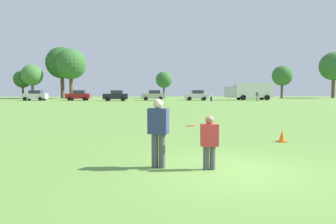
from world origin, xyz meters
name	(u,v)px	position (x,y,z in m)	size (l,w,h in m)	color
ground_plane	(231,170)	(0.00, 0.00, 0.00)	(154.95, 154.95, 0.00)	#608C3D
player_thrower	(158,129)	(-1.83, 0.37, 1.02)	(0.58, 0.44, 1.80)	#4C4C51
player_defender	(209,140)	(-0.54, 0.10, 0.77)	(0.44, 0.26, 1.38)	#4C4C51
frisbee	(191,126)	(-0.98, 0.26, 1.11)	(0.27, 0.27, 0.07)	#E54C33
traffic_cone	(282,136)	(3.09, 4.09, 0.23)	(0.32, 0.32, 0.48)	#D8590C
parked_car_near_left	(35,95)	(-22.18, 49.07, 0.92)	(4.20, 2.22, 1.82)	silver
parked_car_mid_left	(78,95)	(-14.63, 49.16, 0.92)	(4.20, 2.22, 1.82)	maroon
parked_car_center	(116,95)	(-7.77, 46.81, 0.92)	(4.20, 2.22, 1.82)	black
parked_car_mid_right	(153,95)	(-1.29, 48.93, 0.92)	(4.20, 2.22, 1.82)	#B7AD99
parked_car_near_right	(196,95)	(6.47, 48.73, 0.92)	(4.20, 2.22, 1.82)	silver
box_truck	(250,91)	(16.53, 49.68, 1.75)	(8.50, 3.03, 3.18)	white
bystander_sideline_watcher	(211,96)	(8.29, 44.37, 0.87)	(0.47, 0.34, 1.54)	#1E234C
bystander_far_jogger	(257,96)	(15.85, 43.50, 0.96)	(0.40, 0.53, 1.70)	gray
tree_west_oak	(22,79)	(-28.72, 60.63, 4.11)	(3.67, 3.67, 5.97)	brown
tree_west_maple	(32,75)	(-26.28, 59.37, 4.90)	(4.38, 4.38, 7.12)	brown
tree_center_elm	(62,63)	(-21.15, 63.13, 7.72)	(6.91, 6.91, 11.23)	brown
tree_east_birch	(71,64)	(-18.91, 61.67, 7.39)	(6.61, 6.61, 10.74)	brown
tree_east_oak	(164,80)	(1.19, 61.60, 4.04)	(3.62, 3.62, 5.88)	brown
tree_far_east_pine	(282,76)	(26.87, 59.47, 4.91)	(4.39, 4.39, 7.13)	brown
tree_far_west_pine	(334,66)	(39.42, 61.11, 7.12)	(6.37, 6.37, 10.35)	brown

